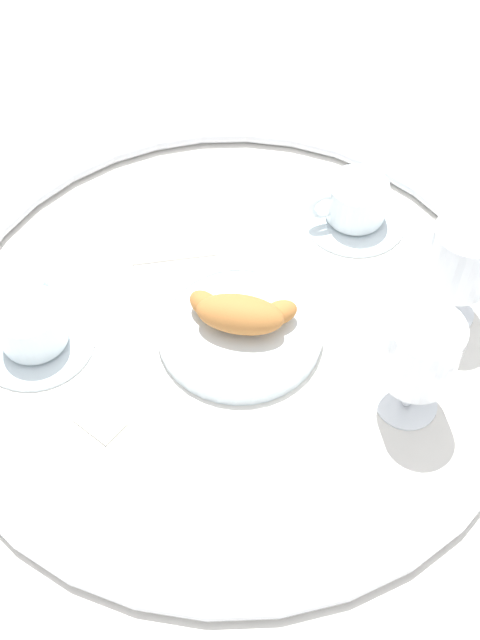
{
  "coord_description": "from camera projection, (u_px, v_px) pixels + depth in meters",
  "views": [
    {
      "loc": [
        0.04,
        -0.57,
        0.77
      ],
      "look_at": [
        0.01,
        -0.01,
        0.03
      ],
      "focal_mm": 46.05,
      "sensor_mm": 36.0,
      "label": 1
    }
  ],
  "objects": [
    {
      "name": "table_chrome_rim",
      "position": [
        231.0,
        321.0,
        0.95
      ],
      "size": [
        0.68,
        0.68,
        0.02
      ],
      "primitive_type": "torus",
      "color": "silver",
      "rests_on": "ground_plane"
    },
    {
      "name": "pastry_plate",
      "position": [
        240.0,
        330.0,
        0.94
      ],
      "size": [
        0.19,
        0.19,
        0.02
      ],
      "color": "silver",
      "rests_on": "ground_plane"
    },
    {
      "name": "folded_napkin",
      "position": [
        171.0,
        227.0,
        1.05
      ],
      "size": [
        0.13,
        0.13,
        0.01
      ],
      "primitive_type": "cube",
      "rotation": [
        0.0,
        0.0,
        0.22
      ],
      "color": "silver",
      "rests_on": "ground_plane"
    },
    {
      "name": "croissant_large",
      "position": [
        240.0,
        313.0,
        0.92
      ],
      "size": [
        0.14,
        0.07,
        0.04
      ],
      "color": "#AD6B33",
      "rests_on": "pastry_plate"
    },
    {
      "name": "sugar_packet",
      "position": [
        100.0,
        421.0,
        0.88
      ],
      "size": [
        0.06,
        0.06,
        0.01
      ],
      "primitive_type": "cube",
      "rotation": [
        0.0,
        0.0,
        -0.62
      ],
      "color": "white",
      "rests_on": "ground_plane"
    },
    {
      "name": "juice_glass_left",
      "position": [
        462.0,
        259.0,
        0.9
      ],
      "size": [
        0.08,
        0.08,
        0.14
      ],
      "color": "white",
      "rests_on": "ground_plane"
    },
    {
      "name": "coffee_cup_far",
      "position": [
        33.0,
        328.0,
        0.93
      ],
      "size": [
        0.14,
        0.14,
        0.06
      ],
      "color": "silver",
      "rests_on": "ground_plane"
    },
    {
      "name": "ground_plane",
      "position": [
        231.0,
        327.0,
        0.96
      ],
      "size": [
        2.2,
        2.2,
        0.0
      ],
      "primitive_type": "plane",
      "color": "silver"
    },
    {
      "name": "juice_glass_right",
      "position": [
        420.0,
        356.0,
        0.82
      ],
      "size": [
        0.08,
        0.08,
        0.14
      ],
      "color": "white",
      "rests_on": "ground_plane"
    },
    {
      "name": "coffee_cup_near",
      "position": [
        355.0,
        205.0,
        1.04
      ],
      "size": [
        0.14,
        0.14,
        0.06
      ],
      "color": "silver",
      "rests_on": "ground_plane"
    }
  ]
}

